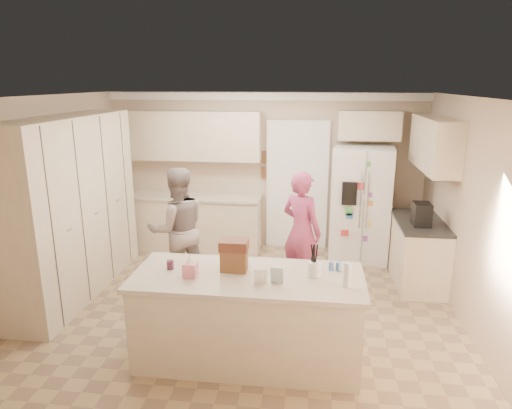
# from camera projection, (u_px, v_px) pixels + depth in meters

# --- Properties ---
(floor) EXTENTS (5.20, 4.60, 0.02)m
(floor) POSITION_uv_depth(u_px,v_px,m) (245.00, 307.00, 5.81)
(floor) COLOR #9B825B
(floor) RESTS_ON ground
(ceiling) EXTENTS (5.20, 4.60, 0.02)m
(ceiling) POSITION_uv_depth(u_px,v_px,m) (243.00, 96.00, 5.12)
(ceiling) COLOR white
(ceiling) RESTS_ON wall_back
(wall_back) EXTENTS (5.20, 0.02, 2.60)m
(wall_back) POSITION_uv_depth(u_px,v_px,m) (265.00, 171.00, 7.68)
(wall_back) COLOR #C9B098
(wall_back) RESTS_ON ground
(wall_front) EXTENTS (5.20, 0.02, 2.60)m
(wall_front) POSITION_uv_depth(u_px,v_px,m) (195.00, 294.00, 3.26)
(wall_front) COLOR #C9B098
(wall_front) RESTS_ON ground
(wall_left) EXTENTS (0.02, 4.60, 2.60)m
(wall_left) POSITION_uv_depth(u_px,v_px,m) (41.00, 201.00, 5.78)
(wall_left) COLOR #C9B098
(wall_left) RESTS_ON ground
(wall_right) EXTENTS (0.02, 4.60, 2.60)m
(wall_right) POSITION_uv_depth(u_px,v_px,m) (472.00, 216.00, 5.15)
(wall_right) COLOR #C9B098
(wall_right) RESTS_ON ground
(crown_back) EXTENTS (5.20, 0.08, 0.12)m
(crown_back) POSITION_uv_depth(u_px,v_px,m) (265.00, 96.00, 7.31)
(crown_back) COLOR white
(crown_back) RESTS_ON wall_back
(pantry_bank) EXTENTS (0.60, 2.60, 2.35)m
(pantry_bank) POSITION_uv_depth(u_px,v_px,m) (73.00, 207.00, 5.97)
(pantry_bank) COLOR beige
(pantry_bank) RESTS_ON floor
(back_base_cab) EXTENTS (2.20, 0.60, 0.88)m
(back_base_cab) POSITION_uv_depth(u_px,v_px,m) (195.00, 223.00, 7.75)
(back_base_cab) COLOR beige
(back_base_cab) RESTS_ON floor
(back_countertop) EXTENTS (2.24, 0.63, 0.04)m
(back_countertop) POSITION_uv_depth(u_px,v_px,m) (194.00, 197.00, 7.62)
(back_countertop) COLOR #C3B39F
(back_countertop) RESTS_ON back_base_cab
(back_upper_cab) EXTENTS (2.20, 0.35, 0.80)m
(back_upper_cab) POSITION_uv_depth(u_px,v_px,m) (194.00, 136.00, 7.48)
(back_upper_cab) COLOR beige
(back_upper_cab) RESTS_ON wall_back
(doorway_opening) EXTENTS (0.90, 0.06, 2.10)m
(doorway_opening) POSITION_uv_depth(u_px,v_px,m) (297.00, 187.00, 7.65)
(doorway_opening) COLOR black
(doorway_opening) RESTS_ON floor
(doorway_casing) EXTENTS (1.02, 0.03, 2.22)m
(doorway_casing) POSITION_uv_depth(u_px,v_px,m) (297.00, 187.00, 7.61)
(doorway_casing) COLOR white
(doorway_casing) RESTS_ON floor
(wall_frame_upper) EXTENTS (0.15, 0.02, 0.20)m
(wall_frame_upper) POSITION_uv_depth(u_px,v_px,m) (266.00, 157.00, 7.57)
(wall_frame_upper) COLOR brown
(wall_frame_upper) RESTS_ON wall_back
(wall_frame_lower) EXTENTS (0.15, 0.02, 0.20)m
(wall_frame_lower) POSITION_uv_depth(u_px,v_px,m) (266.00, 173.00, 7.64)
(wall_frame_lower) COLOR brown
(wall_frame_lower) RESTS_ON wall_back
(refrigerator) EXTENTS (0.98, 0.80, 1.80)m
(refrigerator) POSITION_uv_depth(u_px,v_px,m) (361.00, 204.00, 7.17)
(refrigerator) COLOR white
(refrigerator) RESTS_ON floor
(fridge_seam) EXTENTS (0.02, 0.02, 1.78)m
(fridge_seam) POSITION_uv_depth(u_px,v_px,m) (363.00, 210.00, 6.83)
(fridge_seam) COLOR gray
(fridge_seam) RESTS_ON refrigerator
(fridge_dispenser) EXTENTS (0.22, 0.03, 0.35)m
(fridge_dispenser) POSITION_uv_depth(u_px,v_px,m) (349.00, 194.00, 6.78)
(fridge_dispenser) COLOR black
(fridge_dispenser) RESTS_ON refrigerator
(fridge_handle_l) EXTENTS (0.02, 0.02, 0.85)m
(fridge_handle_l) POSITION_uv_depth(u_px,v_px,m) (361.00, 201.00, 6.78)
(fridge_handle_l) COLOR silver
(fridge_handle_l) RESTS_ON refrigerator
(fridge_handle_r) EXTENTS (0.02, 0.02, 0.85)m
(fridge_handle_r) POSITION_uv_depth(u_px,v_px,m) (368.00, 201.00, 6.77)
(fridge_handle_r) COLOR silver
(fridge_handle_r) RESTS_ON refrigerator
(over_fridge_cab) EXTENTS (0.95, 0.35, 0.45)m
(over_fridge_cab) POSITION_uv_depth(u_px,v_px,m) (369.00, 125.00, 7.09)
(over_fridge_cab) COLOR beige
(over_fridge_cab) RESTS_ON wall_back
(right_base_cab) EXTENTS (0.60, 1.20, 0.88)m
(right_base_cab) POSITION_uv_depth(u_px,v_px,m) (418.00, 253.00, 6.37)
(right_base_cab) COLOR beige
(right_base_cab) RESTS_ON floor
(right_countertop) EXTENTS (0.63, 1.24, 0.04)m
(right_countertop) POSITION_uv_depth(u_px,v_px,m) (420.00, 222.00, 6.25)
(right_countertop) COLOR #2D2B28
(right_countertop) RESTS_ON right_base_cab
(right_upper_cab) EXTENTS (0.35, 1.50, 0.70)m
(right_upper_cab) POSITION_uv_depth(u_px,v_px,m) (435.00, 144.00, 6.15)
(right_upper_cab) COLOR beige
(right_upper_cab) RESTS_ON wall_right
(coffee_maker) EXTENTS (0.22, 0.28, 0.30)m
(coffee_maker) POSITION_uv_depth(u_px,v_px,m) (422.00, 214.00, 6.02)
(coffee_maker) COLOR black
(coffee_maker) RESTS_ON right_countertop
(island_base) EXTENTS (2.20, 0.90, 0.88)m
(island_base) POSITION_uv_depth(u_px,v_px,m) (248.00, 319.00, 4.62)
(island_base) COLOR beige
(island_base) RESTS_ON floor
(island_top) EXTENTS (2.28, 0.96, 0.05)m
(island_top) POSITION_uv_depth(u_px,v_px,m) (248.00, 277.00, 4.49)
(island_top) COLOR #C3B39F
(island_top) RESTS_ON island_base
(utensil_crock) EXTENTS (0.13, 0.13, 0.15)m
(utensil_crock) POSITION_uv_depth(u_px,v_px,m) (314.00, 269.00, 4.44)
(utensil_crock) COLOR white
(utensil_crock) RESTS_ON island_top
(tissue_box) EXTENTS (0.13, 0.13, 0.14)m
(tissue_box) POSITION_uv_depth(u_px,v_px,m) (190.00, 270.00, 4.44)
(tissue_box) COLOR pink
(tissue_box) RESTS_ON island_top
(tissue_plume) EXTENTS (0.08, 0.08, 0.08)m
(tissue_plume) POSITION_uv_depth(u_px,v_px,m) (190.00, 259.00, 4.41)
(tissue_plume) COLOR white
(tissue_plume) RESTS_ON tissue_box
(dollhouse_body) EXTENTS (0.26, 0.18, 0.22)m
(dollhouse_body) POSITION_uv_depth(u_px,v_px,m) (234.00, 260.00, 4.57)
(dollhouse_body) COLOR brown
(dollhouse_body) RESTS_ON island_top
(dollhouse_roof) EXTENTS (0.28, 0.20, 0.10)m
(dollhouse_roof) POSITION_uv_depth(u_px,v_px,m) (234.00, 245.00, 4.53)
(dollhouse_roof) COLOR #592D1E
(dollhouse_roof) RESTS_ON dollhouse_body
(jam_jar) EXTENTS (0.07, 0.07, 0.09)m
(jam_jar) POSITION_uv_depth(u_px,v_px,m) (170.00, 265.00, 4.62)
(jam_jar) COLOR #59263F
(jam_jar) RESTS_ON island_top
(greeting_card_a) EXTENTS (0.12, 0.06, 0.16)m
(greeting_card_a) POSITION_uv_depth(u_px,v_px,m) (260.00, 277.00, 4.26)
(greeting_card_a) COLOR white
(greeting_card_a) RESTS_ON island_top
(greeting_card_b) EXTENTS (0.12, 0.05, 0.16)m
(greeting_card_b) POSITION_uv_depth(u_px,v_px,m) (277.00, 275.00, 4.29)
(greeting_card_b) COLOR silver
(greeting_card_b) RESTS_ON island_top
(water_bottle) EXTENTS (0.07, 0.07, 0.24)m
(water_bottle) POSITION_uv_depth(u_px,v_px,m) (347.00, 275.00, 4.20)
(water_bottle) COLOR silver
(water_bottle) RESTS_ON island_top
(shaker_salt) EXTENTS (0.05, 0.05, 0.09)m
(shaker_salt) POSITION_uv_depth(u_px,v_px,m) (331.00, 266.00, 4.59)
(shaker_salt) COLOR #436CAA
(shaker_salt) RESTS_ON island_top
(shaker_pepper) EXTENTS (0.05, 0.05, 0.09)m
(shaker_pepper) POSITION_uv_depth(u_px,v_px,m) (338.00, 266.00, 4.58)
(shaker_pepper) COLOR #436CAA
(shaker_pepper) RESTS_ON island_top
(teen_boy) EXTENTS (1.02, 0.95, 1.69)m
(teen_boy) POSITION_uv_depth(u_px,v_px,m) (178.00, 229.00, 6.13)
(teen_boy) COLOR gray
(teen_boy) RESTS_ON floor
(teen_girl) EXTENTS (0.71, 0.66, 1.64)m
(teen_girl) POSITION_uv_depth(u_px,v_px,m) (301.00, 231.00, 6.14)
(teen_girl) COLOR #B43887
(teen_girl) RESTS_ON floor
(fridge_magnets) EXTENTS (0.76, 0.02, 1.44)m
(fridge_magnets) POSITION_uv_depth(u_px,v_px,m) (363.00, 210.00, 6.82)
(fridge_magnets) COLOR tan
(fridge_magnets) RESTS_ON refrigerator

